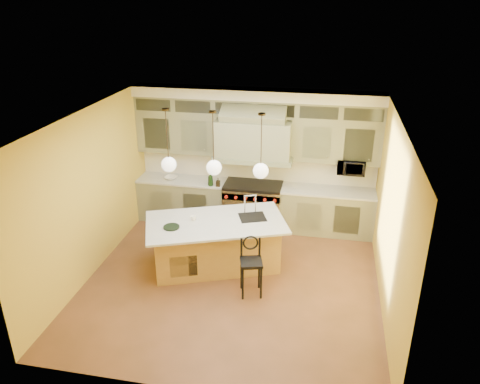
% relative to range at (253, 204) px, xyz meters
% --- Properties ---
extents(floor, '(5.00, 5.00, 0.00)m').
position_rel_range_xyz_m(floor, '(0.00, -2.14, -0.49)').
color(floor, brown).
rests_on(floor, ground).
extents(ceiling, '(5.00, 5.00, 0.00)m').
position_rel_range_xyz_m(ceiling, '(0.00, -2.14, 2.41)').
color(ceiling, white).
rests_on(ceiling, wall_back).
extents(wall_back, '(5.00, 0.00, 5.00)m').
position_rel_range_xyz_m(wall_back, '(0.00, 0.36, 0.96)').
color(wall_back, gold).
rests_on(wall_back, ground).
extents(wall_front, '(5.00, 0.00, 5.00)m').
position_rel_range_xyz_m(wall_front, '(0.00, -4.64, 0.96)').
color(wall_front, gold).
rests_on(wall_front, ground).
extents(wall_left, '(0.00, 5.00, 5.00)m').
position_rel_range_xyz_m(wall_left, '(-2.50, -2.14, 0.96)').
color(wall_left, gold).
rests_on(wall_left, ground).
extents(wall_right, '(0.00, 5.00, 5.00)m').
position_rel_range_xyz_m(wall_right, '(2.50, -2.14, 0.96)').
color(wall_right, gold).
rests_on(wall_right, ground).
extents(back_cabinetry, '(5.00, 0.77, 2.90)m').
position_rel_range_xyz_m(back_cabinetry, '(0.00, 0.09, 0.94)').
color(back_cabinetry, gray).
rests_on(back_cabinetry, floor).
extents(range, '(1.20, 0.74, 0.96)m').
position_rel_range_xyz_m(range, '(0.00, 0.00, 0.00)').
color(range, silver).
rests_on(range, floor).
extents(kitchen_island, '(2.73, 2.08, 1.35)m').
position_rel_range_xyz_m(kitchen_island, '(-0.39, -1.69, -0.01)').
color(kitchen_island, '#A97D3C').
rests_on(kitchen_island, floor).
extents(counter_stool, '(0.43, 0.43, 1.01)m').
position_rel_range_xyz_m(counter_stool, '(0.38, -2.42, 0.08)').
color(counter_stool, black).
rests_on(counter_stool, floor).
extents(microwave, '(0.54, 0.37, 0.30)m').
position_rel_range_xyz_m(microwave, '(1.95, 0.11, 0.96)').
color(microwave, black).
rests_on(microwave, back_cabinetry).
extents(oil_bottle_a, '(0.11, 0.12, 0.29)m').
position_rel_range_xyz_m(oil_bottle_a, '(-0.86, -0.22, 0.60)').
color(oil_bottle_a, black).
rests_on(oil_bottle_a, back_cabinetry).
extents(oil_bottle_b, '(0.08, 0.09, 0.18)m').
position_rel_range_xyz_m(oil_bottle_b, '(-0.70, -0.22, 0.54)').
color(oil_bottle_b, black).
rests_on(oil_bottle_b, back_cabinetry).
extents(fruit_bowl, '(0.29, 0.29, 0.06)m').
position_rel_range_xyz_m(fruit_bowl, '(-1.78, -0.04, 0.49)').
color(fruit_bowl, white).
rests_on(fruit_bowl, back_cabinetry).
extents(cup, '(0.11, 0.11, 0.09)m').
position_rel_range_xyz_m(cup, '(-0.78, -1.77, 0.48)').
color(cup, white).
rests_on(cup, kitchen_island).
extents(pendant_left, '(0.26, 0.26, 1.11)m').
position_rel_range_xyz_m(pendant_left, '(-1.20, -1.69, 1.46)').
color(pendant_left, '#2D2319').
rests_on(pendant_left, ceiling).
extents(pendant_center, '(0.26, 0.26, 1.11)m').
position_rel_range_xyz_m(pendant_center, '(-0.40, -1.69, 1.46)').
color(pendant_center, '#2D2319').
rests_on(pendant_center, ceiling).
extents(pendant_right, '(0.26, 0.26, 1.11)m').
position_rel_range_xyz_m(pendant_right, '(0.40, -1.69, 1.46)').
color(pendant_right, '#2D2319').
rests_on(pendant_right, ceiling).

